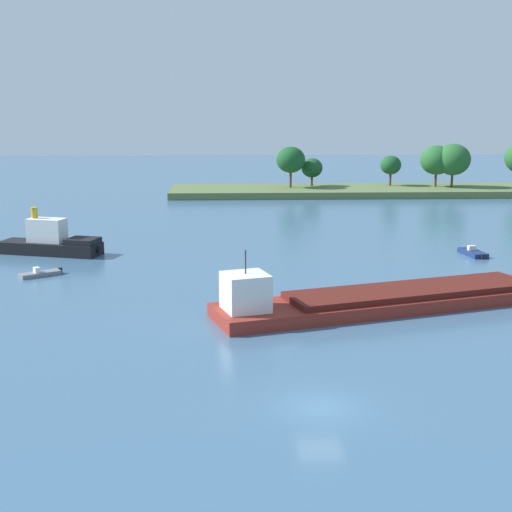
# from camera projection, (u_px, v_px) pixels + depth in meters

# --- Properties ---
(ground_plane) EXTENTS (400.00, 400.00, 0.00)m
(ground_plane) POSITION_uv_depth(u_px,v_px,m) (320.00, 408.00, 39.75)
(ground_plane) COLOR #3D607F
(treeline_island) EXTENTS (76.65, 15.25, 9.75)m
(treeline_island) POSITION_uv_depth(u_px,v_px,m) (406.00, 178.00, 133.27)
(treeline_island) COLOR #566B3D
(treeline_island) RESTS_ON ground
(fishing_skiff) EXTENTS (2.26, 4.55, 1.01)m
(fishing_skiff) POSITION_uv_depth(u_px,v_px,m) (473.00, 253.00, 79.67)
(fishing_skiff) COLOR navy
(fishing_skiff) RESTS_ON ground
(cargo_barge) EXTENTS (30.37, 14.49, 5.65)m
(cargo_barge) POSITION_uv_depth(u_px,v_px,m) (385.00, 298.00, 58.82)
(cargo_barge) COLOR maroon
(cargo_barge) RESTS_ON ground
(small_motorboat) EXTENTS (3.94, 3.28, 0.90)m
(small_motorboat) POSITION_uv_depth(u_px,v_px,m) (40.00, 274.00, 70.07)
(small_motorboat) COLOR slate
(small_motorboat) RESTS_ON ground
(tugboat) EXTENTS (11.84, 6.33, 5.15)m
(tugboat) POSITION_uv_depth(u_px,v_px,m) (52.00, 242.00, 80.12)
(tugboat) COLOR black
(tugboat) RESTS_ON ground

